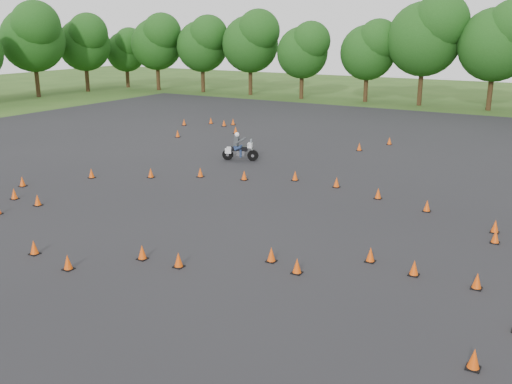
# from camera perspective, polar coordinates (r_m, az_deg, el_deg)

# --- Properties ---
(ground) EXTENTS (140.00, 140.00, 0.00)m
(ground) POSITION_cam_1_polar(r_m,az_deg,el_deg) (18.34, -6.30, -6.63)
(ground) COLOR #2D5119
(ground) RESTS_ON ground
(asphalt_pad) EXTENTS (62.00, 62.00, 0.00)m
(asphalt_pad) POSITION_cam_1_polar(r_m,az_deg,el_deg) (23.13, 2.48, -1.65)
(asphalt_pad) COLOR black
(asphalt_pad) RESTS_ON ground
(treeline) EXTENTS (87.15, 32.44, 10.52)m
(treeline) POSITION_cam_1_polar(r_m,az_deg,el_deg) (49.49, 20.49, 12.35)
(treeline) COLOR #1A4513
(treeline) RESTS_ON ground
(traffic_cones) EXTENTS (32.51, 32.80, 0.45)m
(traffic_cones) POSITION_cam_1_polar(r_m,az_deg,el_deg) (22.08, 2.15, -1.91)
(traffic_cones) COLOR #EB4D09
(traffic_cones) RESTS_ON asphalt_pad
(rider_grey) EXTENTS (2.11, 1.26, 1.56)m
(rider_grey) POSITION_cam_1_polar(r_m,az_deg,el_deg) (31.36, -1.59, 4.58)
(rider_grey) COLOR #363A3C
(rider_grey) RESTS_ON ground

